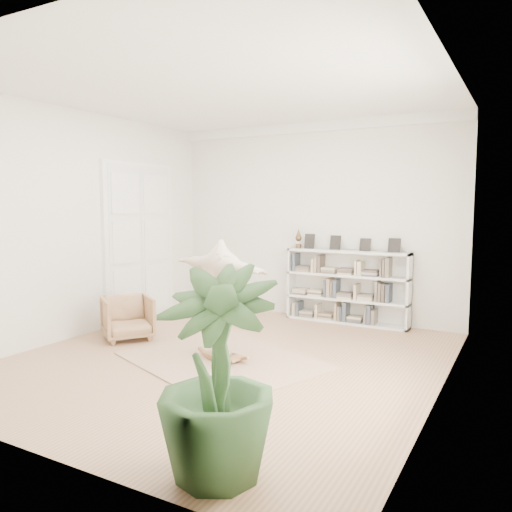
{
  "coord_description": "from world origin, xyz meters",
  "views": [
    {
      "loc": [
        3.56,
        -5.64,
        2.12
      ],
      "look_at": [
        0.23,
        0.4,
        1.4
      ],
      "focal_mm": 35.0,
      "sensor_mm": 36.0,
      "label": 1
    }
  ],
  "objects_px": {
    "bookshelf": "(347,288)",
    "houseplant": "(217,374)",
    "rocker_board": "(223,356)",
    "person": "(223,294)",
    "armchair": "(128,318)"
  },
  "relations": [
    {
      "from": "bookshelf",
      "to": "houseplant",
      "type": "distance_m",
      "value": 5.42
    },
    {
      "from": "bookshelf",
      "to": "houseplant",
      "type": "height_order",
      "value": "houseplant"
    },
    {
      "from": "rocker_board",
      "to": "houseplant",
      "type": "height_order",
      "value": "houseplant"
    },
    {
      "from": "person",
      "to": "houseplant",
      "type": "distance_m",
      "value": 2.87
    },
    {
      "from": "bookshelf",
      "to": "rocker_board",
      "type": "distance_m",
      "value": 3.07
    },
    {
      "from": "bookshelf",
      "to": "person",
      "type": "bearing_deg",
      "value": -104.18
    },
    {
      "from": "rocker_board",
      "to": "houseplant",
      "type": "xyz_separation_m",
      "value": [
        1.5,
        -2.44,
        0.75
      ]
    },
    {
      "from": "houseplant",
      "to": "bookshelf",
      "type": "bearing_deg",
      "value": 98.11
    },
    {
      "from": "bookshelf",
      "to": "rocker_board",
      "type": "relative_size",
      "value": 3.48
    },
    {
      "from": "houseplant",
      "to": "armchair",
      "type": "bearing_deg",
      "value": 142.17
    },
    {
      "from": "bookshelf",
      "to": "person",
      "type": "distance_m",
      "value": 3.03
    },
    {
      "from": "armchair",
      "to": "person",
      "type": "bearing_deg",
      "value": -61.15
    },
    {
      "from": "rocker_board",
      "to": "bookshelf",
      "type": "bearing_deg",
      "value": 97.13
    },
    {
      "from": "bookshelf",
      "to": "houseplant",
      "type": "bearing_deg",
      "value": -81.89
    },
    {
      "from": "person",
      "to": "rocker_board",
      "type": "bearing_deg",
      "value": 174.39
    }
  ]
}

